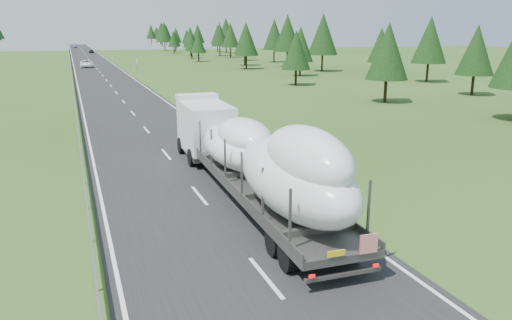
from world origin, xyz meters
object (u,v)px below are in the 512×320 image
object	(u,v)px
distant_car_dark	(91,51)
distant_car_blue	(75,47)
distant_van	(87,64)
boat_truck	(253,152)
highway_sign	(137,62)

from	to	relation	value
distant_car_dark	distant_car_blue	size ratio (longest dim) A/B	0.96
distant_van	distant_car_blue	size ratio (longest dim) A/B	1.48
distant_car_blue	distant_car_dark	bearing A→B (deg)	-80.91
distant_car_blue	boat_truck	bearing A→B (deg)	-84.24
highway_sign	distant_car_blue	bearing A→B (deg)	93.52
distant_car_dark	boat_truck	bearing A→B (deg)	-90.98
distant_van	distant_car_blue	distance (m)	137.68
distant_car_dark	highway_sign	bearing A→B (deg)	-87.97
distant_van	distant_car_blue	bearing A→B (deg)	90.83
boat_truck	distant_car_dark	bearing A→B (deg)	89.93
boat_truck	distant_car_blue	bearing A→B (deg)	91.09
distant_car_dark	distant_car_blue	distance (m)	60.66
distant_car_blue	distant_van	bearing A→B (deg)	-85.18
boat_truck	distant_van	world-z (taller)	boat_truck
distant_car_dark	distant_car_blue	xyz separation A→B (m)	(-4.67, 60.48, 0.00)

